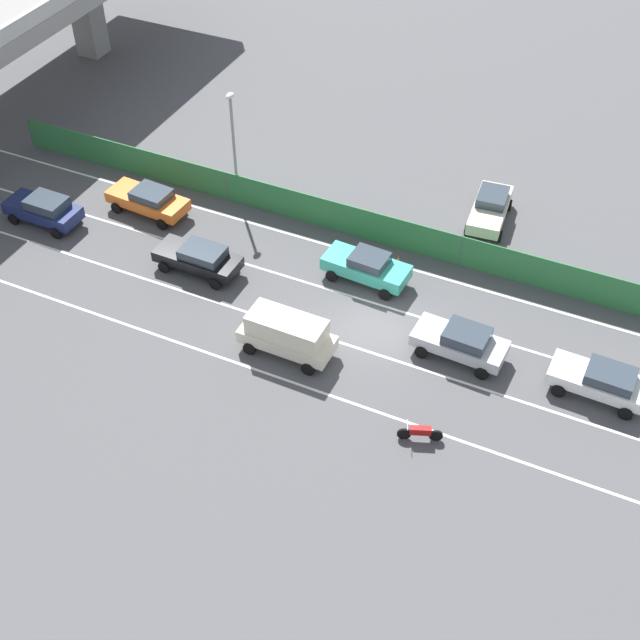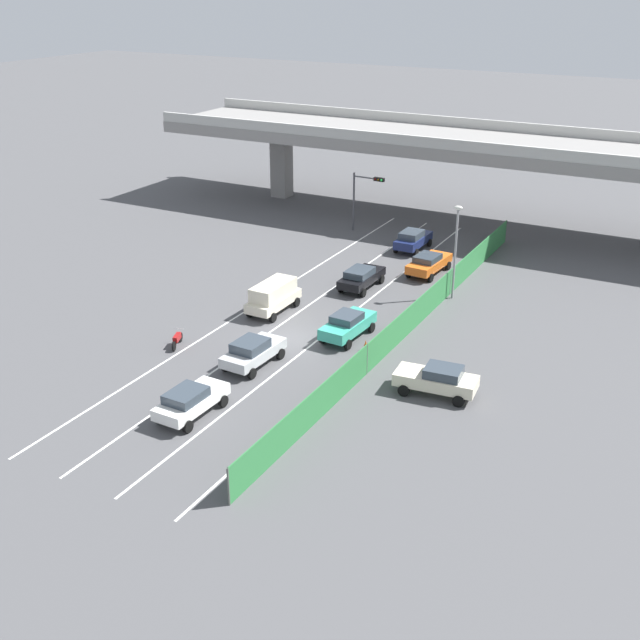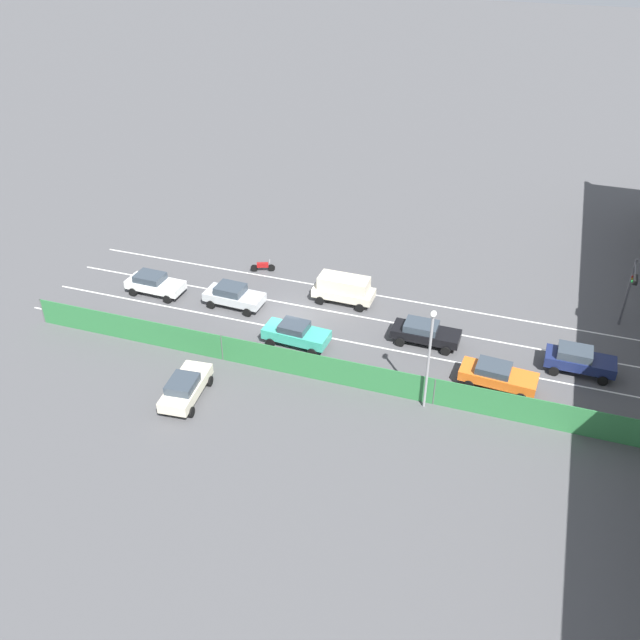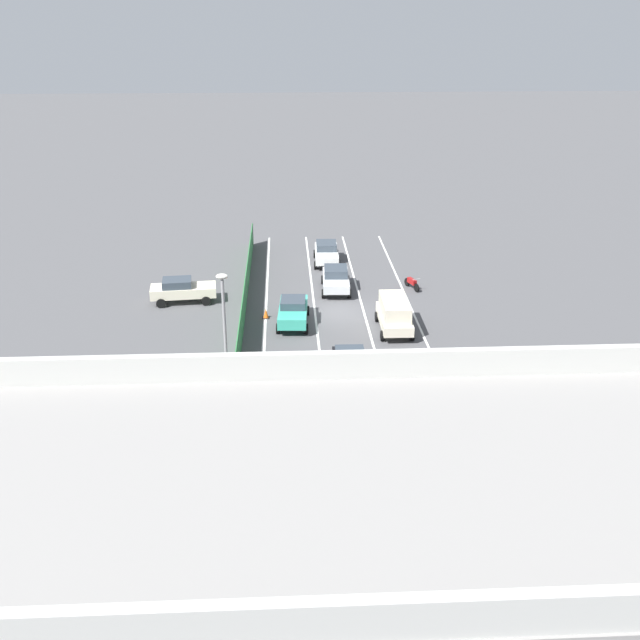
{
  "view_description": "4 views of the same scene",
  "coord_description": "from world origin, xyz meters",
  "views": [
    {
      "loc": [
        -27.94,
        -9.98,
        28.68
      ],
      "look_at": [
        -1.44,
        2.28,
        0.86
      ],
      "focal_mm": 47.74,
      "sensor_mm": 36.0,
      "label": 1
    },
    {
      "loc": [
        22.99,
        -38.93,
        20.98
      ],
      "look_at": [
        1.58,
        0.94,
        1.21
      ],
      "focal_mm": 44.65,
      "sensor_mm": 36.0,
      "label": 2
    },
    {
      "loc": [
        38.61,
        15.57,
        26.81
      ],
      "look_at": [
        1.4,
        2.88,
        1.15
      ],
      "focal_mm": 38.77,
      "sensor_mm": 36.0,
      "label": 3
    },
    {
      "loc": [
        3.59,
        45.15,
        18.25
      ],
      "look_at": [
        1.6,
        6.07,
        2.01
      ],
      "focal_mm": 41.36,
      "sensor_mm": 36.0,
      "label": 4
    }
  ],
  "objects": [
    {
      "name": "car_sedan_navy",
      "position": [
        0.15,
        19.72,
        0.94
      ],
      "size": [
        2.01,
        4.31,
        1.7
      ],
      "color": "navy",
      "rests_on": "ground"
    },
    {
      "name": "green_fence",
      "position": [
        6.25,
        4.76,
        0.94
      ],
      "size": [
        0.1,
        41.63,
        1.89
      ],
      "color": "#2D753D",
      "rests_on": "ground"
    },
    {
      "name": "lane_line_mid_left",
      "position": [
        -1.63,
        4.76,
        0.0
      ],
      "size": [
        0.14,
        45.53,
        0.01
      ],
      "primitive_type": "cube",
      "color": "silver",
      "rests_on": "ground"
    },
    {
      "name": "street_lamp",
      "position": [
        6.63,
        11.21,
        4.09
      ],
      "size": [
        0.6,
        0.36,
        6.67
      ],
      "color": "gray",
      "rests_on": "ground"
    },
    {
      "name": "car_sedan_white",
      "position": [
        0.24,
        -10.64,
        0.89
      ],
      "size": [
        2.11,
        4.39,
        1.58
      ],
      "color": "white",
      "rests_on": "ground"
    },
    {
      "name": "lane_line_left_edge",
      "position": [
        -4.88,
        4.76,
        0.0
      ],
      "size": [
        0.14,
        45.53,
        0.01
      ],
      "primitive_type": "cube",
      "color": "silver",
      "rests_on": "ground"
    },
    {
      "name": "motorcycle",
      "position": [
        -5.53,
        -4.28,
        0.46
      ],
      "size": [
        0.88,
        1.86,
        0.93
      ],
      "color": "black",
      "rests_on": "ground"
    },
    {
      "name": "lane_line_right_edge",
      "position": [
        4.88,
        4.76,
        0.0
      ],
      "size": [
        0.14,
        45.53,
        0.01
      ],
      "primitive_type": "cube",
      "color": "silver",
      "rests_on": "ground"
    },
    {
      "name": "car_sedan_silver",
      "position": [
        -0.05,
        -4.27,
        0.91
      ],
      "size": [
        2.2,
        4.41,
        1.64
      ],
      "color": "#B7BABC",
      "rests_on": "ground"
    },
    {
      "name": "lane_line_mid_right",
      "position": [
        1.63,
        4.76,
        0.0
      ],
      "size": [
        0.14,
        45.53,
        0.01
      ],
      "primitive_type": "cube",
      "color": "silver",
      "rests_on": "ground"
    },
    {
      "name": "car_taxi_orange",
      "position": [
        3.36,
        15.04,
        0.89
      ],
      "size": [
        2.28,
        4.76,
        1.57
      ],
      "color": "orange",
      "rests_on": "ground"
    },
    {
      "name": "traffic_light",
      "position": [
        -5.59,
        22.35,
        3.66
      ],
      "size": [
        3.01,
        0.49,
        5.18
      ],
      "color": "#47474C",
      "rests_on": "ground"
    },
    {
      "name": "traffic_cone",
      "position": [
        4.86,
        0.69,
        0.3
      ],
      "size": [
        0.47,
        0.47,
        0.65
      ],
      "color": "orange",
      "rests_on": "ground"
    },
    {
      "name": "car_van_cream",
      "position": [
        -3.17,
        3.16,
        1.18
      ],
      "size": [
        2.07,
        4.49,
        2.06
      ],
      "color": "beige",
      "rests_on": "ground"
    },
    {
      "name": "parked_sedan_cream",
      "position": [
        10.61,
        -2.49,
        0.92
      ],
      "size": [
        4.56,
        2.33,
        1.67
      ],
      "color": "beige",
      "rests_on": "ground"
    },
    {
      "name": "ground_plane",
      "position": [
        0.0,
        0.0,
        0.0
      ],
      "size": [
        300.0,
        300.0,
        0.0
      ],
      "primitive_type": "plane",
      "color": "#4C4C4F"
    },
    {
      "name": "car_taxi_teal",
      "position": [
        3.1,
        1.76,
        0.91
      ],
      "size": [
        2.19,
        4.52,
        1.65
      ],
      "color": "teal",
      "rests_on": "ground"
    },
    {
      "name": "car_sedan_black",
      "position": [
        0.15,
        9.88,
        0.88
      ],
      "size": [
        2.03,
        4.55,
        1.55
      ],
      "color": "black",
      "rests_on": "ground"
    }
  ]
}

